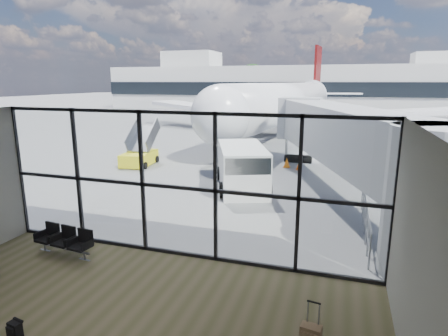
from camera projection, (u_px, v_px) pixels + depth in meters
The scene contains 20 objects.
ground at pixel (306, 123), 48.88m from camera, with size 220.00×220.00×0.00m, color slate.
lounge_shell at pixel (65, 234), 6.71m from camera, with size 12.02×8.01×4.51m.
glass_curtain_wall at pixel (178, 186), 11.25m from camera, with size 12.10×0.12×4.50m.
jet_bridge at pixel (349, 142), 16.25m from camera, with size 8.00×16.50×4.33m.
apron_railing at pixel (366, 215), 13.19m from camera, with size 0.06×5.46×1.11m.
far_terminal at pixel (316, 87), 68.49m from camera, with size 80.00×12.20×11.00m.
tree_0 at pixel (132, 84), 90.85m from camera, with size 4.95×4.95×7.12m.
tree_1 at pixel (154, 82), 88.94m from camera, with size 5.61×5.61×8.07m.
tree_2 at pixel (177, 79), 87.02m from camera, with size 6.27×6.27×9.03m.
tree_3 at pixel (201, 84), 85.52m from camera, with size 4.95×4.95×7.12m.
tree_4 at pixel (226, 82), 83.61m from camera, with size 5.61×5.61×8.07m.
tree_5 at pixel (252, 79), 81.69m from camera, with size 6.27×6.27×9.03m.
seating_row at pixel (66, 239), 11.72m from camera, with size 2.01×0.75×0.89m.
backpack at pixel (15, 330), 7.87m from camera, with size 0.31×0.29×0.42m.
airliner at pixel (288, 103), 39.41m from camera, with size 34.34×39.89×10.28m.
service_van at pixel (242, 167), 18.78m from camera, with size 3.80×5.40×2.15m.
belt_loader at pixel (229, 133), 34.56m from camera, with size 2.41×4.30×1.88m.
mobile_stairs at pixel (140, 156), 24.32m from camera, with size 2.08×3.50×2.35m.
traffic_cone_b at pixel (299, 166), 23.04m from camera, with size 0.36×0.36×0.52m.
traffic_cone_c at pixel (287, 163), 23.69m from camera, with size 0.43×0.43×0.61m.
Camera 1 is at (4.62, -9.90, 5.32)m, focal length 30.00 mm.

